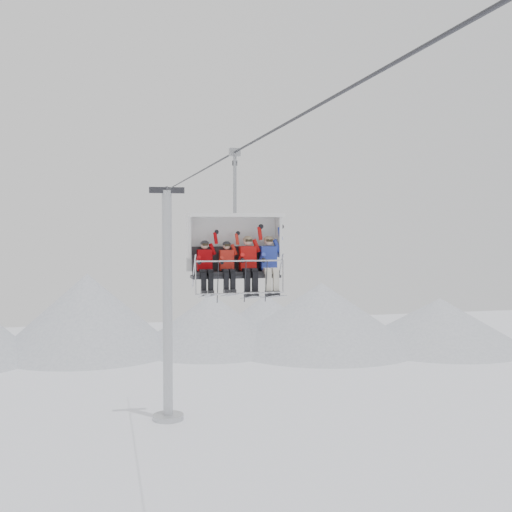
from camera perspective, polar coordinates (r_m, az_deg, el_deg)
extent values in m
cone|color=silver|center=(59.48, -14.75, -4.89)|extent=(16.00, 16.00, 7.00)
cone|color=silver|center=(59.38, -4.03, -5.79)|extent=(14.00, 14.00, 5.00)
cone|color=silver|center=(59.85, 5.82, -5.25)|extent=(18.00, 18.00, 6.00)
cone|color=silver|center=(62.66, 16.02, -5.68)|extent=(16.00, 16.00, 4.50)
cone|color=silver|center=(63.55, 0.89, -5.45)|extent=(12.00, 12.00, 4.50)
cylinder|color=#ABAEB2|center=(37.41, -7.87, -4.41)|extent=(0.56, 0.56, 13.30)
cylinder|color=#ABAEB2|center=(38.75, -7.81, -13.99)|extent=(1.80, 1.80, 0.30)
cube|color=#2A2B2F|center=(37.18, -7.94, 5.81)|extent=(2.00, 0.35, 0.35)
cylinder|color=#2A2B2F|center=(15.50, 0.00, 10.25)|extent=(0.06, 50.00, 0.06)
cube|color=black|center=(17.79, -1.82, -1.53)|extent=(2.36, 0.55, 0.10)
cube|color=black|center=(18.02, -1.99, -0.23)|extent=(2.36, 0.10, 0.69)
cube|color=#2A2B2F|center=(17.80, -1.82, -1.82)|extent=(2.47, 0.60, 0.08)
cube|color=silver|center=(18.22, -2.13, 1.15)|extent=(2.63, 0.10, 1.57)
cube|color=silver|center=(17.83, -1.88, 3.64)|extent=(2.63, 0.90, 0.10)
cylinder|color=#B3B3B8|center=(17.23, -1.45, -0.44)|extent=(2.40, 0.04, 0.04)
cylinder|color=#B3B3B8|center=(17.23, -1.40, -3.34)|extent=(2.40, 0.04, 0.04)
cylinder|color=#93969B|center=(17.88, -1.90, 6.43)|extent=(0.10, 0.10, 1.74)
cube|color=#93969B|center=(17.96, -1.90, 9.21)|extent=(0.30, 0.18, 0.22)
cube|color=#A40207|center=(17.66, -4.59, -0.37)|extent=(0.40, 0.26, 0.59)
sphere|color=tan|center=(17.60, -4.58, 0.97)|extent=(0.22, 0.22, 0.22)
cube|color=black|center=(17.25, -4.67, -2.30)|extent=(0.13, 0.15, 0.47)
cube|color=black|center=(17.28, -4.05, -2.29)|extent=(0.13, 0.15, 0.47)
cube|color=silver|center=(17.19, -4.61, -3.57)|extent=(0.09, 1.69, 0.26)
cube|color=silver|center=(17.22, -3.99, -3.56)|extent=(0.09, 1.69, 0.26)
cube|color=red|center=(17.76, -2.65, -0.38)|extent=(0.38, 0.26, 0.57)
sphere|color=tan|center=(17.71, -2.62, 0.92)|extent=(0.21, 0.21, 0.21)
cube|color=black|center=(17.35, -2.67, -2.24)|extent=(0.13, 0.15, 0.46)
cube|color=black|center=(17.39, -2.07, -2.23)|extent=(0.13, 0.15, 0.46)
cube|color=silver|center=(17.29, -2.60, -3.48)|extent=(0.09, 1.69, 0.26)
cube|color=silver|center=(17.32, -2.01, -3.47)|extent=(0.09, 1.69, 0.26)
cube|color=red|center=(17.88, -0.75, -0.18)|extent=(0.45, 0.30, 0.67)
sphere|color=tan|center=(17.82, -0.73, 1.33)|extent=(0.25, 0.25, 0.25)
cube|color=black|center=(17.47, -0.78, -2.33)|extent=(0.15, 0.15, 0.54)
cube|color=black|center=(17.52, -0.09, -2.32)|extent=(0.15, 0.15, 0.54)
cube|color=silver|center=(17.42, -0.71, -3.70)|extent=(0.10, 1.69, 0.26)
cube|color=silver|center=(17.46, -0.02, -3.68)|extent=(0.10, 1.69, 0.26)
cube|color=#293CAD|center=(18.02, 1.09, -0.16)|extent=(0.45, 0.30, 0.66)
sphere|color=tan|center=(17.96, 1.12, 1.33)|extent=(0.25, 0.25, 0.25)
cube|color=beige|center=(17.61, 1.11, -2.29)|extent=(0.15, 0.15, 0.53)
cube|color=beige|center=(17.67, 1.78, -2.27)|extent=(0.15, 0.15, 0.53)
cube|color=silver|center=(17.56, 1.19, -3.64)|extent=(0.10, 1.69, 0.26)
cube|color=silver|center=(17.61, 1.87, -3.62)|extent=(0.10, 1.69, 0.26)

